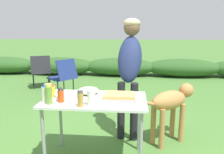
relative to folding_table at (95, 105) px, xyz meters
The scene contains 15 objects.
shrub_hedge 4.77m from the folding_table, 90.00° to the left, with size 14.40×0.90×0.56m.
folding_table is the anchor object (origin of this frame).
food_tray 0.28m from the folding_table, ahead, with size 0.38×0.26×0.06m.
plate_stack 0.34m from the folding_table, behind, with size 0.25×0.25×0.04m, color white.
mixing_bowl 0.23m from the folding_table, 122.00° to the left, with size 0.25×0.25×0.08m, color #ADBC99.
paper_cup_stack 0.26m from the folding_table, 89.10° to the right, with size 0.08×0.08×0.16m, color white.
relish_jar 0.51m from the folding_table, 154.13° to the right, with size 0.07×0.07×0.21m.
hot_sauce_bottle 0.39m from the folding_table, 157.28° to the right, with size 0.07×0.07×0.16m.
spice_jar 0.32m from the folding_table, 110.96° to the right, with size 0.06×0.06×0.16m.
mayo_bottle 0.54m from the folding_table, 161.58° to the right, with size 0.07×0.07×0.21m.
mustard_bottle 0.51m from the folding_table, behind, with size 0.07×0.07×0.15m.
standing_person_in_gray_fleece 0.84m from the folding_table, 61.49° to the left, with size 0.38×0.49×1.62m.
dog 1.06m from the folding_table, 29.84° to the left, with size 0.73×0.58×0.76m.
camp_chair_green_behind_table 3.60m from the folding_table, 122.22° to the left, with size 0.66×0.73×0.83m.
camp_chair_near_hedge 2.69m from the folding_table, 115.20° to the left, with size 0.75×0.73×0.83m.
Camera 1 is at (0.39, -2.22, 1.47)m, focal length 35.00 mm.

